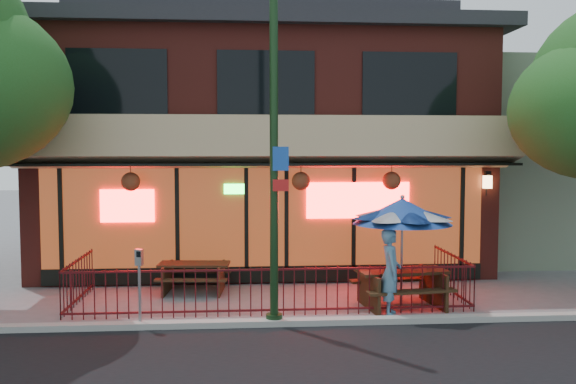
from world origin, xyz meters
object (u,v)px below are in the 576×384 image
(picnic_table_right, at_px, (401,282))
(patio_umbrella, at_px, (402,211))
(picnic_table_left, at_px, (194,273))
(street_light, at_px, (274,161))
(pedestrian, at_px, (391,272))
(parking_meter_near, at_px, (139,274))

(picnic_table_right, height_order, patio_umbrella, patio_umbrella)
(picnic_table_left, relative_size, picnic_table_right, 0.85)
(picnic_table_left, relative_size, patio_umbrella, 0.72)
(street_light, distance_m, pedestrian, 3.33)
(street_light, xyz_separation_m, pedestrian, (2.40, 0.49, -2.26))
(picnic_table_left, xyz_separation_m, pedestrian, (4.14, -2.29, 0.43))
(pedestrian, bearing_deg, parking_meter_near, 103.92)
(pedestrian, bearing_deg, picnic_table_left, 69.35)
(picnic_table_right, xyz_separation_m, parking_meter_near, (-5.34, -1.10, 0.48))
(picnic_table_left, height_order, pedestrian, pedestrian)
(street_light, relative_size, parking_meter_near, 4.68)
(street_light, bearing_deg, patio_umbrella, 22.61)
(picnic_table_right, distance_m, patio_umbrella, 1.53)
(picnic_table_left, height_order, parking_meter_near, parking_meter_near)
(picnic_table_left, distance_m, picnic_table_right, 4.83)
(picnic_table_left, relative_size, pedestrian, 0.98)
(parking_meter_near, bearing_deg, patio_umbrella, 12.26)
(street_light, bearing_deg, picnic_table_right, 21.59)
(parking_meter_near, bearing_deg, picnic_table_right, 11.64)
(street_light, relative_size, pedestrian, 3.94)
(picnic_table_left, relative_size, parking_meter_near, 1.16)
(picnic_table_left, bearing_deg, pedestrian, -28.90)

